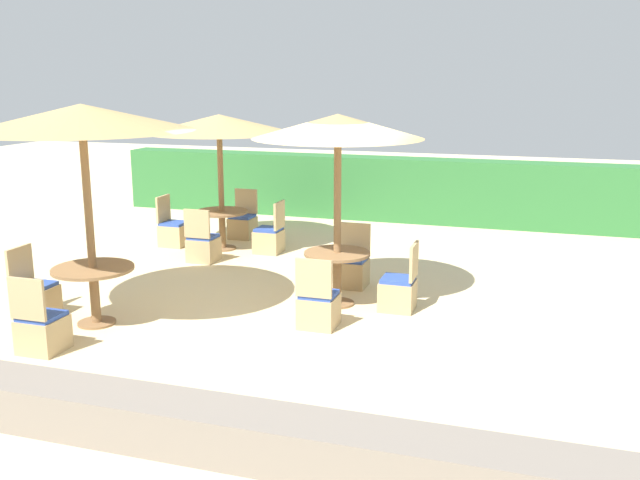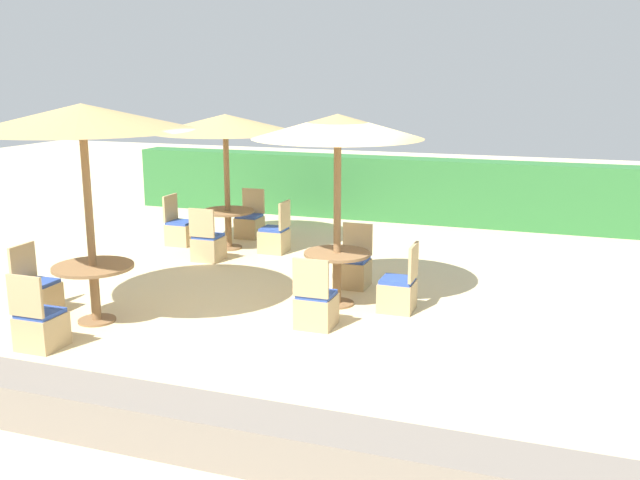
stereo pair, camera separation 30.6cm
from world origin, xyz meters
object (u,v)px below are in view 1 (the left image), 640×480
(patio_chair_back_left_west, at_px, (174,232))
(patio_chair_front_left_south, at_px, (42,330))
(patio_chair_center_north, at_px, (352,269))
(patio_chair_back_left_north, at_px, (243,224))
(round_table_front_left, at_px, (94,280))
(patio_chair_back_left_south, at_px, (203,246))
(patio_chair_front_left_west, at_px, (35,297))
(round_table_back_left, at_px, (222,220))
(parasol_front_left, at_px, (81,118))
(parasol_center, at_px, (338,128))
(patio_chair_center_south, at_px, (318,307))
(round_table_center, at_px, (337,266))
(parasol_back_left, at_px, (219,124))
(patio_chair_center_east, at_px, (399,291))
(patio_chair_back_left_east, at_px, (270,238))

(patio_chair_back_left_west, height_order, patio_chair_front_left_south, same)
(patio_chair_center_north, distance_m, patio_chair_back_left_north, 3.79)
(patio_chair_center_north, relative_size, round_table_front_left, 0.91)
(patio_chair_back_left_south, distance_m, patio_chair_front_left_west, 3.33)
(round_table_back_left, distance_m, parasol_front_left, 4.62)
(patio_chair_back_left_south, bearing_deg, parasol_front_left, -88.00)
(patio_chair_front_left_west, bearing_deg, parasol_center, 114.93)
(parasol_front_left, bearing_deg, patio_chair_center_south, 15.41)
(patio_chair_back_left_south, bearing_deg, round_table_back_left, 93.77)
(patio_chair_center_south, height_order, patio_chair_back_left_west, same)
(parasol_center, xyz_separation_m, patio_chair_back_left_north, (-2.90, 3.39, -2.17))
(round_table_back_left, bearing_deg, parasol_front_left, -87.62)
(round_table_center, height_order, parasol_front_left, parasol_front_left)
(patio_chair_back_left_west, bearing_deg, patio_chair_back_left_north, 135.98)
(parasol_back_left, xyz_separation_m, patio_chair_back_left_west, (-0.98, -0.04, -1.99))
(round_table_center, height_order, patio_chair_back_left_south, patio_chair_back_left_south)
(patio_chair_center_south, relative_size, round_table_back_left, 0.99)
(parasol_center, relative_size, patio_chair_front_left_south, 2.81)
(patio_chair_back_left_north, height_order, patio_chair_front_left_west, same)
(parasol_back_left, height_order, patio_chair_back_left_west, parasol_back_left)
(parasol_front_left, bearing_deg, patio_chair_front_left_south, -91.93)
(patio_chair_center_east, bearing_deg, parasol_front_left, 115.82)
(parasol_back_left, relative_size, patio_chair_front_left_west, 2.79)
(parasol_center, distance_m, round_table_back_left, 4.22)
(parasol_back_left, bearing_deg, patio_chair_back_left_south, -86.23)
(patio_chair_center_east, relative_size, patio_chair_back_left_south, 1.00)
(round_table_center, xyz_separation_m, round_table_front_left, (-2.71, -1.70, 0.03))
(patio_chair_back_left_east, bearing_deg, parasol_center, -141.20)
(patio_chair_back_left_east, bearing_deg, round_table_center, -141.20)
(round_table_center, distance_m, patio_chair_back_left_east, 3.15)
(patio_chair_back_left_east, distance_m, patio_chair_back_left_north, 1.33)
(parasol_center, relative_size, round_table_back_left, 2.77)
(round_table_center, bearing_deg, patio_chair_back_left_south, 151.42)
(parasol_center, bearing_deg, patio_chair_back_left_west, 148.16)
(patio_chair_center_north, bearing_deg, patio_chair_front_left_west, 35.77)
(patio_chair_center_east, height_order, patio_chair_back_left_east, same)
(round_table_center, xyz_separation_m, patio_chair_back_left_east, (-1.97, 2.45, -0.29))
(patio_chair_center_east, distance_m, patio_chair_center_south, 1.28)
(patio_chair_center_north, xyz_separation_m, patio_chair_back_left_west, (-3.83, 1.49, 0.00))
(parasol_center, bearing_deg, patio_chair_center_north, 92.08)
(patio_chair_back_left_west, xyz_separation_m, parasol_front_left, (1.15, -4.09, 2.34))
(parasol_center, distance_m, patio_chair_front_left_west, 4.56)
(patio_chair_center_east, height_order, round_table_front_left, patio_chair_center_east)
(round_table_front_left, bearing_deg, parasol_center, 32.08)
(patio_chair_center_north, distance_m, parasol_back_left, 3.80)
(patio_chair_center_south, distance_m, patio_chair_back_left_north, 5.23)
(round_table_front_left, xyz_separation_m, patio_chair_front_left_west, (-0.93, 0.01, -0.32))
(patio_chair_front_left_south, bearing_deg, parasol_center, 44.38)
(parasol_center, bearing_deg, patio_chair_center_south, -88.04)
(parasol_center, distance_m, patio_chair_back_left_east, 3.82)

